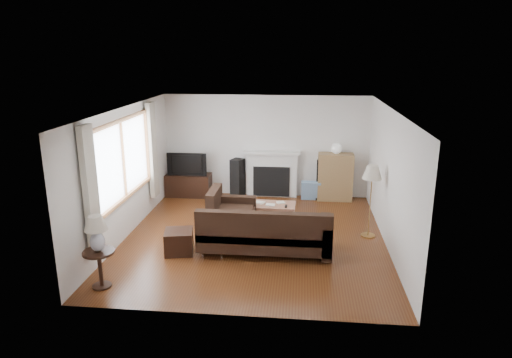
# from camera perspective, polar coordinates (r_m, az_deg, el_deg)

# --- Properties ---
(room) EXTENTS (5.10, 5.60, 2.54)m
(room) POSITION_cam_1_polar(r_m,az_deg,el_deg) (8.59, -0.20, 0.42)
(room) COLOR #552A12
(room) RESTS_ON ground
(window) EXTENTS (0.12, 2.74, 1.54)m
(window) POSITION_cam_1_polar(r_m,az_deg,el_deg) (8.92, -16.22, 2.35)
(window) COLOR brown
(window) RESTS_ON room
(curtain_near) EXTENTS (0.10, 0.35, 2.10)m
(curtain_near) POSITION_cam_1_polar(r_m,az_deg,el_deg) (7.60, -19.97, -1.47)
(curtain_near) COLOR beige
(curtain_near) RESTS_ON room
(curtain_far) EXTENTS (0.10, 0.35, 2.10)m
(curtain_far) POSITION_cam_1_polar(r_m,az_deg,el_deg) (10.32, -12.80, 3.52)
(curtain_far) COLOR beige
(curtain_far) RESTS_ON room
(fireplace) EXTENTS (1.40, 0.26, 1.15)m
(fireplace) POSITION_cam_1_polar(r_m,az_deg,el_deg) (11.29, 1.97, 0.65)
(fireplace) COLOR white
(fireplace) RESTS_ON room
(tv_stand) EXTENTS (1.11, 0.50, 0.55)m
(tv_stand) POSITION_cam_1_polar(r_m,az_deg,el_deg) (11.53, -8.40, -0.73)
(tv_stand) COLOR black
(tv_stand) RESTS_ON ground
(television) EXTENTS (0.98, 0.13, 0.56)m
(television) POSITION_cam_1_polar(r_m,az_deg,el_deg) (11.39, -8.51, 1.96)
(television) COLOR black
(television) RESTS_ON tv_stand
(speaker_left) EXTENTS (0.36, 0.39, 0.96)m
(speaker_left) POSITION_cam_1_polar(r_m,az_deg,el_deg) (11.29, -2.33, 0.13)
(speaker_left) COLOR black
(speaker_left) RESTS_ON ground
(speaker_right) EXTENTS (0.28, 0.33, 0.95)m
(speaker_right) POSITION_cam_1_polar(r_m,az_deg,el_deg) (11.22, 8.23, -0.14)
(speaker_right) COLOR black
(speaker_right) RESTS_ON ground
(bookshelf) EXTENTS (0.83, 0.40, 1.15)m
(bookshelf) POSITION_cam_1_polar(r_m,az_deg,el_deg) (11.19, 9.86, 0.26)
(bookshelf) COLOR olive
(bookshelf) RESTS_ON ground
(globe_lamp) EXTENTS (0.26, 0.26, 0.26)m
(globe_lamp) POSITION_cam_1_polar(r_m,az_deg,el_deg) (11.02, 10.03, 3.78)
(globe_lamp) COLOR white
(globe_lamp) RESTS_ON bookshelf
(sectional_sofa) EXTENTS (2.56, 1.87, 0.83)m
(sectional_sofa) POSITION_cam_1_polar(r_m,az_deg,el_deg) (8.23, 1.13, -6.45)
(sectional_sofa) COLOR black
(sectional_sofa) RESTS_ON ground
(coffee_table) EXTENTS (1.04, 0.58, 0.40)m
(coffee_table) POSITION_cam_1_polar(r_m,az_deg,el_deg) (9.71, 1.83, -4.24)
(coffee_table) COLOR #966047
(coffee_table) RESTS_ON ground
(footstool) EXTENTS (0.58, 0.58, 0.42)m
(footstool) POSITION_cam_1_polar(r_m,az_deg,el_deg) (8.40, -9.61, -7.72)
(footstool) COLOR black
(footstool) RESTS_ON ground
(floor_lamp) EXTENTS (0.40, 0.40, 1.44)m
(floor_lamp) POSITION_cam_1_polar(r_m,az_deg,el_deg) (9.07, 14.10, -2.74)
(floor_lamp) COLOR #AB7A3B
(floor_lamp) RESTS_ON ground
(side_table) EXTENTS (0.48, 0.48, 0.60)m
(side_table) POSITION_cam_1_polar(r_m,az_deg,el_deg) (7.51, -18.89, -10.60)
(side_table) COLOR black
(side_table) RESTS_ON ground
(table_lamp) EXTENTS (0.35, 0.35, 0.56)m
(table_lamp) POSITION_cam_1_polar(r_m,az_deg,el_deg) (7.28, -19.30, -6.50)
(table_lamp) COLOR silver
(table_lamp) RESTS_ON side_table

